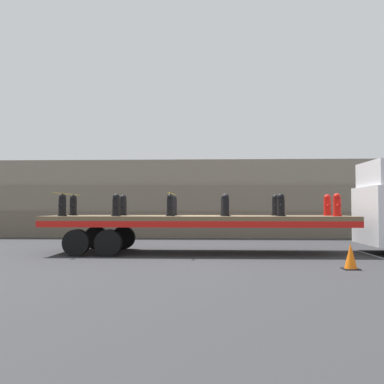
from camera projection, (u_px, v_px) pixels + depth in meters
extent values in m
plane|color=#2D2D30|center=(198.00, 253.00, 14.58)|extent=(120.00, 120.00, 0.00)
cube|color=#665B4C|center=(202.00, 224.00, 22.96)|extent=(60.00, 3.00, 1.34)
cube|color=#756B5B|center=(202.00, 199.00, 23.15)|extent=(60.00, 3.00, 1.34)
cube|color=gray|center=(203.00, 175.00, 23.35)|extent=(60.00, 3.00, 1.34)
cube|color=brown|center=(198.00, 218.00, 14.62)|extent=(10.26, 2.59, 0.15)
cube|color=red|center=(197.00, 224.00, 13.36)|extent=(10.26, 0.08, 0.20)
cube|color=red|center=(199.00, 222.00, 15.87)|extent=(10.26, 0.08, 0.20)
cylinder|color=black|center=(108.00, 243.00, 13.52)|extent=(0.85, 0.30, 0.85)
cylinder|color=black|center=(124.00, 238.00, 15.90)|extent=(0.85, 0.30, 0.85)
cylinder|color=black|center=(76.00, 243.00, 13.56)|extent=(0.85, 0.30, 0.85)
cylinder|color=black|center=(96.00, 238.00, 15.94)|extent=(0.85, 0.30, 0.85)
cylinder|color=black|center=(62.00, 216.00, 14.24)|extent=(0.31, 0.31, 0.03)
cylinder|color=black|center=(62.00, 207.00, 14.25)|extent=(0.25, 0.25, 0.57)
sphere|color=black|center=(62.00, 197.00, 14.27)|extent=(0.24, 0.24, 0.24)
cylinder|color=black|center=(60.00, 205.00, 14.07)|extent=(0.11, 0.12, 0.11)
cylinder|color=black|center=(64.00, 205.00, 14.44)|extent=(0.11, 0.12, 0.11)
cylinder|color=black|center=(73.00, 215.00, 15.38)|extent=(0.31, 0.31, 0.03)
cylinder|color=black|center=(73.00, 207.00, 15.39)|extent=(0.25, 0.25, 0.57)
sphere|color=black|center=(73.00, 198.00, 15.40)|extent=(0.24, 0.24, 0.24)
cylinder|color=black|center=(72.00, 205.00, 15.21)|extent=(0.11, 0.12, 0.11)
cylinder|color=black|center=(75.00, 205.00, 15.58)|extent=(0.11, 0.12, 0.11)
cylinder|color=black|center=(116.00, 216.00, 14.17)|extent=(0.31, 0.31, 0.03)
cylinder|color=black|center=(116.00, 207.00, 14.18)|extent=(0.25, 0.25, 0.57)
sphere|color=black|center=(116.00, 197.00, 14.19)|extent=(0.24, 0.24, 0.24)
cylinder|color=black|center=(115.00, 205.00, 14.00)|extent=(0.11, 0.12, 0.11)
cylinder|color=black|center=(117.00, 205.00, 14.37)|extent=(0.11, 0.12, 0.11)
cylinder|color=black|center=(123.00, 215.00, 15.31)|extent=(0.31, 0.31, 0.03)
cylinder|color=black|center=(123.00, 207.00, 15.32)|extent=(0.25, 0.25, 0.57)
sphere|color=black|center=(123.00, 198.00, 15.33)|extent=(0.24, 0.24, 0.24)
cylinder|color=black|center=(122.00, 205.00, 15.13)|extent=(0.11, 0.12, 0.11)
cylinder|color=black|center=(124.00, 205.00, 15.50)|extent=(0.11, 0.12, 0.11)
cylinder|color=black|center=(170.00, 216.00, 14.09)|extent=(0.31, 0.31, 0.03)
cylinder|color=black|center=(170.00, 207.00, 14.10)|extent=(0.25, 0.25, 0.57)
sphere|color=black|center=(170.00, 197.00, 14.12)|extent=(0.24, 0.24, 0.24)
cylinder|color=black|center=(170.00, 205.00, 13.92)|extent=(0.11, 0.12, 0.11)
cylinder|color=black|center=(171.00, 205.00, 14.29)|extent=(0.11, 0.12, 0.11)
cylinder|color=black|center=(173.00, 215.00, 15.23)|extent=(0.31, 0.31, 0.03)
cylinder|color=black|center=(173.00, 207.00, 15.24)|extent=(0.25, 0.25, 0.57)
sphere|color=black|center=(173.00, 198.00, 15.25)|extent=(0.24, 0.24, 0.24)
cylinder|color=black|center=(173.00, 205.00, 15.06)|extent=(0.11, 0.12, 0.11)
cylinder|color=black|center=(174.00, 205.00, 15.43)|extent=(0.11, 0.12, 0.11)
cylinder|color=black|center=(225.00, 216.00, 14.02)|extent=(0.31, 0.31, 0.03)
cylinder|color=black|center=(225.00, 207.00, 14.03)|extent=(0.25, 0.25, 0.57)
sphere|color=black|center=(225.00, 197.00, 14.04)|extent=(0.24, 0.24, 0.24)
cylinder|color=black|center=(226.00, 205.00, 13.85)|extent=(0.11, 0.12, 0.11)
cylinder|color=black|center=(225.00, 205.00, 14.22)|extent=(0.11, 0.12, 0.11)
cylinder|color=black|center=(224.00, 215.00, 15.16)|extent=(0.31, 0.31, 0.03)
cylinder|color=black|center=(224.00, 207.00, 15.17)|extent=(0.25, 0.25, 0.57)
sphere|color=black|center=(224.00, 198.00, 15.18)|extent=(0.24, 0.24, 0.24)
cylinder|color=black|center=(224.00, 205.00, 14.98)|extent=(0.11, 0.12, 0.11)
cylinder|color=black|center=(224.00, 205.00, 15.35)|extent=(0.11, 0.12, 0.11)
cylinder|color=black|center=(281.00, 216.00, 13.94)|extent=(0.31, 0.31, 0.03)
cylinder|color=black|center=(281.00, 207.00, 13.95)|extent=(0.25, 0.25, 0.57)
sphere|color=black|center=(281.00, 197.00, 13.97)|extent=(0.24, 0.24, 0.24)
cylinder|color=black|center=(282.00, 205.00, 13.77)|extent=(0.11, 0.12, 0.11)
cylinder|color=black|center=(280.00, 205.00, 14.14)|extent=(0.11, 0.12, 0.11)
cylinder|color=black|center=(276.00, 215.00, 15.08)|extent=(0.31, 0.31, 0.03)
cylinder|color=black|center=(276.00, 207.00, 15.09)|extent=(0.25, 0.25, 0.57)
sphere|color=black|center=(275.00, 198.00, 15.10)|extent=(0.24, 0.24, 0.24)
cylinder|color=black|center=(276.00, 205.00, 14.91)|extent=(0.11, 0.12, 0.11)
cylinder|color=black|center=(275.00, 205.00, 15.28)|extent=(0.11, 0.12, 0.11)
cylinder|color=red|center=(337.00, 216.00, 13.87)|extent=(0.31, 0.31, 0.03)
cylinder|color=red|center=(337.00, 207.00, 13.88)|extent=(0.25, 0.25, 0.57)
sphere|color=red|center=(337.00, 197.00, 13.89)|extent=(0.24, 0.24, 0.24)
cylinder|color=red|center=(339.00, 205.00, 13.70)|extent=(0.11, 0.12, 0.11)
cylinder|color=red|center=(335.00, 205.00, 14.07)|extent=(0.11, 0.12, 0.11)
cylinder|color=red|center=(327.00, 215.00, 15.01)|extent=(0.31, 0.31, 0.03)
cylinder|color=red|center=(327.00, 207.00, 15.02)|extent=(0.25, 0.25, 0.57)
sphere|color=red|center=(327.00, 198.00, 15.03)|extent=(0.24, 0.24, 0.24)
cylinder|color=red|center=(329.00, 205.00, 14.83)|extent=(0.11, 0.12, 0.11)
cylinder|color=red|center=(326.00, 205.00, 15.20)|extent=(0.11, 0.12, 0.11)
cube|color=yellow|center=(68.00, 194.00, 14.84)|extent=(0.05, 2.79, 0.01)
cube|color=yellow|center=(172.00, 194.00, 14.69)|extent=(0.05, 2.79, 0.01)
cube|color=black|center=(351.00, 269.00, 10.69)|extent=(0.40, 0.40, 0.03)
cone|color=orange|center=(351.00, 256.00, 10.70)|extent=(0.31, 0.31, 0.63)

